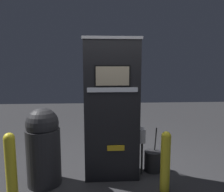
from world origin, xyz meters
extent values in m
plane|color=#2D2D30|center=(0.00, 0.00, 0.00)|extent=(14.00, 14.00, 0.00)
cube|color=black|center=(0.00, 0.22, 0.49)|extent=(0.83, 0.43, 0.98)
cube|color=black|center=(0.00, 0.22, 1.55)|extent=(0.83, 0.43, 1.14)
cube|color=#99999E|center=(0.00, 0.22, 2.15)|extent=(0.86, 0.46, 0.04)
cube|color=black|center=(0.00, -0.01, 1.61)|extent=(0.51, 0.01, 0.31)
cube|color=tan|center=(0.00, -0.01, 1.61)|extent=(0.47, 0.01, 0.27)
cube|color=silver|center=(0.00, -0.01, 1.42)|extent=(0.73, 0.02, 0.07)
cube|color=gold|center=(0.05, -0.01, 0.54)|extent=(0.26, 0.02, 0.08)
cube|color=#99999E|center=(0.46, 0.13, 0.69)|extent=(0.09, 0.19, 0.21)
cylinder|color=black|center=(0.46, 0.06, 0.33)|extent=(0.03, 0.03, 0.51)
cylinder|color=yellow|center=(0.72, -0.28, 0.40)|extent=(0.13, 0.13, 0.80)
sphere|color=yellow|center=(0.72, -0.28, 0.80)|extent=(0.13, 0.13, 0.13)
cylinder|color=#232326|center=(-1.02, 0.03, 0.42)|extent=(0.50, 0.50, 0.84)
sphere|color=#232326|center=(-1.02, 0.03, 0.92)|extent=(0.47, 0.47, 0.47)
cylinder|color=yellow|center=(-1.37, -0.31, 0.41)|extent=(0.14, 0.14, 0.83)
sphere|color=yellow|center=(-1.37, -0.31, 0.83)|extent=(0.14, 0.14, 0.14)
cylinder|color=#262628|center=(0.70, 0.32, 0.17)|extent=(0.28, 0.28, 0.34)
cylinder|color=black|center=(0.74, 0.32, 0.54)|extent=(0.02, 0.11, 0.44)
camera|label=1|loc=(-0.20, -3.11, 1.76)|focal=35.00mm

